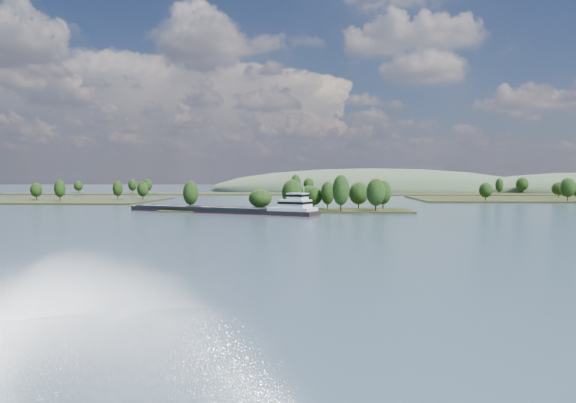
{
  "coord_description": "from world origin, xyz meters",
  "views": [
    {
      "loc": [
        15.96,
        -48.3,
        13.92
      ],
      "look_at": [
        3.75,
        130.0,
        6.0
      ],
      "focal_mm": 35.0,
      "sensor_mm": 36.0,
      "label": 1
    }
  ],
  "objects": [
    {
      "name": "cargo_barge",
      "position": [
        -19.93,
        163.81,
        1.39
      ],
      "size": [
        78.79,
        40.98,
        11.04
      ],
      "color": "black",
      "rests_on": "ground"
    },
    {
      "name": "back_shoreline",
      "position": [
        9.8,
        399.81,
        0.73
      ],
      "size": [
        900.0,
        60.0,
        16.23
      ],
      "color": "black",
      "rests_on": "ground"
    },
    {
      "name": "hill_west",
      "position": [
        60.0,
        500.0,
        0.0
      ],
      "size": [
        320.0,
        160.0,
        44.0
      ],
      "primitive_type": "ellipsoid",
      "color": "#455B3E",
      "rests_on": "ground"
    },
    {
      "name": "ground",
      "position": [
        0.0,
        120.0,
        0.0
      ],
      "size": [
        1800.0,
        1800.0,
        0.0
      ],
      "primitive_type": "plane",
      "color": "#3C5769",
      "rests_on": "ground"
    },
    {
      "name": "tree_island",
      "position": [
        7.16,
        178.49,
        4.15
      ],
      "size": [
        100.0,
        32.62,
        15.26
      ],
      "color": "black",
      "rests_on": "ground"
    }
  ]
}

